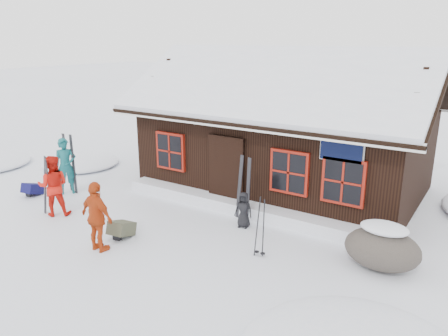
# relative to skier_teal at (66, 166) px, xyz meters

# --- Properties ---
(ground) EXTENTS (120.00, 120.00, 0.00)m
(ground) POSITION_rel_skier_teal_xyz_m (3.82, -0.72, -0.87)
(ground) COLOR white
(ground) RESTS_ON ground
(mountain_hut) EXTENTS (8.90, 6.09, 4.42)m
(mountain_hut) POSITION_rel_skier_teal_xyz_m (5.32, 4.26, 0.71)
(mountain_hut) COLOR black
(mountain_hut) RESTS_ON ground
(snow_drift) EXTENTS (7.60, 0.60, 0.35)m
(snow_drift) POSITION_rel_skier_teal_xyz_m (5.32, 1.53, -0.69)
(snow_drift) COLOR white
(snow_drift) RESTS_ON ground
(snow_mounds) EXTENTS (20.60, 13.20, 0.48)m
(snow_mounds) POSITION_rel_skier_teal_xyz_m (5.48, 1.15, -0.87)
(snow_mounds) COLOR white
(snow_mounds) RESTS_ON ground
(skier_teal) EXTENTS (0.71, 0.76, 1.73)m
(skier_teal) POSITION_rel_skier_teal_xyz_m (0.00, 0.00, 0.00)
(skier_teal) COLOR #145A5F
(skier_teal) RESTS_ON ground
(skier_orange_left) EXTENTS (1.02, 1.00, 1.66)m
(skier_orange_left) POSITION_rel_skier_teal_xyz_m (1.16, -1.30, -0.04)
(skier_orange_left) COLOR red
(skier_orange_left) RESTS_ON ground
(skier_orange_right) EXTENTS (0.97, 0.45, 1.63)m
(skier_orange_right) POSITION_rel_skier_teal_xyz_m (3.77, -2.09, -0.05)
(skier_orange_right) COLOR #BF3F13
(skier_orange_right) RESTS_ON ground
(skier_crouched) EXTENTS (0.50, 0.38, 0.93)m
(skier_crouched) POSITION_rel_skier_teal_xyz_m (5.84, 0.80, -0.40)
(skier_crouched) COLOR black
(skier_crouched) RESTS_ON ground
(boulder) EXTENTS (1.55, 1.16, 0.90)m
(boulder) POSITION_rel_skier_teal_xyz_m (9.30, 0.59, -0.41)
(boulder) COLOR #524941
(boulder) RESTS_ON ground
(ski_pair_left) EXTENTS (0.57, 0.22, 1.70)m
(ski_pair_left) POSITION_rel_skier_teal_xyz_m (1.06, -1.42, -0.07)
(ski_pair_left) COLOR black
(ski_pair_left) RESTS_ON ground
(ski_pair_mid) EXTENTS (0.52, 0.12, 1.88)m
(ski_pair_mid) POSITION_rel_skier_teal_xyz_m (0.00, 0.18, 0.02)
(ski_pair_mid) COLOR black
(ski_pair_mid) RESTS_ON ground
(ski_pair_right) EXTENTS (0.51, 0.15, 1.79)m
(ski_pair_right) POSITION_rel_skier_teal_xyz_m (5.58, 1.23, -0.03)
(ski_pair_right) COLOR black
(ski_pair_right) RESTS_ON ground
(ski_poles) EXTENTS (0.25, 0.12, 1.41)m
(ski_poles) POSITION_rel_skier_teal_xyz_m (6.93, -0.34, -0.20)
(ski_poles) COLOR black
(ski_poles) RESTS_ON ground
(backpack_blue) EXTENTS (0.49, 0.60, 0.29)m
(backpack_blue) POSITION_rel_skier_teal_xyz_m (-0.72, -0.73, -0.72)
(backpack_blue) COLOR #100F44
(backpack_blue) RESTS_ON ground
(backpack_olive) EXTENTS (0.52, 0.65, 0.32)m
(backpack_olive) POSITION_rel_skier_teal_xyz_m (3.71, -1.34, -0.71)
(backpack_olive) COLOR #444632
(backpack_olive) RESTS_ON ground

